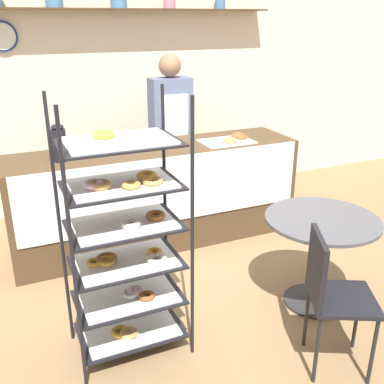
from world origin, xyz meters
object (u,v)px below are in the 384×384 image
at_px(cafe_table, 320,239).
at_px(coffee_carafe, 59,143).
at_px(cafe_chair, 330,288).
at_px(pastry_rack, 126,242).
at_px(person_worker, 171,131).
at_px(donut_tray_counter, 231,139).

height_order(cafe_table, coffee_carafe, coffee_carafe).
bearing_deg(cafe_chair, pastry_rack, 85.30).
distance_m(pastry_rack, person_worker, 2.16).
bearing_deg(cafe_chair, donut_tray_counter, 15.81).
distance_m(cafe_table, cafe_chair, 0.66).
distance_m(pastry_rack, cafe_chair, 1.25).
relative_size(person_worker, cafe_table, 2.10).
bearing_deg(cafe_chair, coffee_carafe, 58.79).
bearing_deg(cafe_table, cafe_chair, -123.99).
distance_m(person_worker, cafe_table, 2.06).
relative_size(person_worker, coffee_carafe, 5.55).
distance_m(pastry_rack, coffee_carafe, 1.36).
distance_m(cafe_table, coffee_carafe, 2.19).
height_order(person_worker, cafe_table, person_worker).
xyz_separation_m(coffee_carafe, donut_tray_counter, (1.60, -0.01, -0.13)).
relative_size(cafe_table, donut_tray_counter, 1.67).
bearing_deg(cafe_chair, cafe_table, -7.26).
bearing_deg(donut_tray_counter, person_worker, 123.03).
bearing_deg(cafe_table, donut_tray_counter, 89.90).
relative_size(person_worker, donut_tray_counter, 3.50).
xyz_separation_m(pastry_rack, cafe_chair, (1.05, -0.64, -0.22)).
bearing_deg(donut_tray_counter, cafe_table, -90.10).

